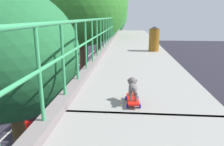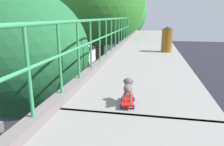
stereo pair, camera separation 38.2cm
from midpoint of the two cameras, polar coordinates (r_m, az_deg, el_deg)
green_railing at (r=2.59m, az=-16.88°, el=-8.87°), size 0.20×34.30×1.22m
car_red_taxi_fifth at (r=14.46m, az=-13.70°, el=-10.57°), size 1.82×3.99×1.47m
car_black_sixth at (r=19.24m, az=-18.96°, el=-4.24°), size 1.99×4.38×1.44m
car_silver_seventh at (r=20.46m, az=-4.85°, el=-2.44°), size 1.76×3.90×1.31m
city_bus at (r=31.23m, az=-6.89°, el=6.09°), size 2.57×10.22×3.43m
roadside_tree_mid at (r=6.73m, az=-21.70°, el=4.64°), size 3.97×3.97×7.59m
roadside_tree_far at (r=14.13m, az=-2.76°, el=18.61°), size 5.89×5.89×10.51m
roadside_tree_farthest at (r=21.28m, az=1.83°, el=15.92°), size 5.77×5.77×9.84m
toy_skateboard at (r=3.18m, az=7.73°, el=-7.39°), size 0.23×0.47×0.09m
small_dog at (r=3.16m, az=7.84°, el=-3.71°), size 0.16×0.39×0.29m
litter_bin at (r=8.10m, az=15.98°, el=8.80°), size 0.39×0.39×0.92m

